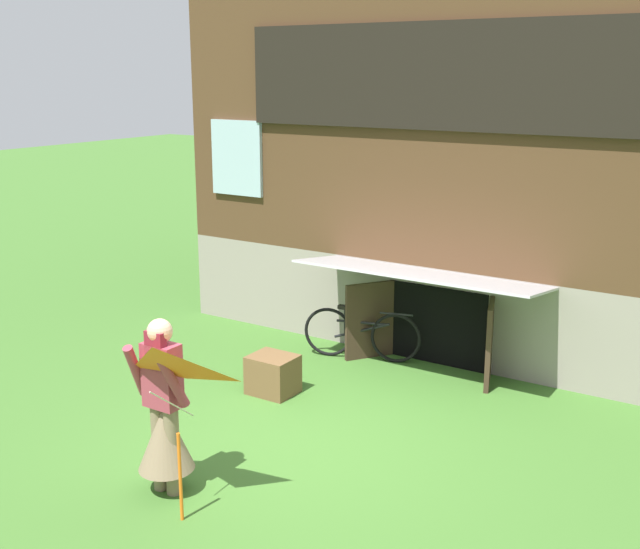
{
  "coord_description": "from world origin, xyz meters",
  "views": [
    {
      "loc": [
        4.33,
        -6.24,
        3.8
      ],
      "look_at": [
        -0.11,
        0.64,
        1.69
      ],
      "focal_mm": 44.56,
      "sensor_mm": 36.0,
      "label": 1
    }
  ],
  "objects_px": {
    "person": "(164,421)",
    "bicycle_black": "(362,334)",
    "kite": "(155,389)",
    "wooden_crate": "(273,374)"
  },
  "relations": [
    {
      "from": "person",
      "to": "bicycle_black",
      "type": "relative_size",
      "value": 1.08
    },
    {
      "from": "kite",
      "to": "wooden_crate",
      "type": "height_order",
      "value": "kite"
    },
    {
      "from": "person",
      "to": "kite",
      "type": "relative_size",
      "value": 1.09
    },
    {
      "from": "wooden_crate",
      "to": "bicycle_black",
      "type": "bearing_deg",
      "value": 78.66
    },
    {
      "from": "bicycle_black",
      "to": "wooden_crate",
      "type": "height_order",
      "value": "bicycle_black"
    },
    {
      "from": "kite",
      "to": "bicycle_black",
      "type": "bearing_deg",
      "value": 98.06
    },
    {
      "from": "bicycle_black",
      "to": "wooden_crate",
      "type": "relative_size",
      "value": 2.87
    },
    {
      "from": "person",
      "to": "bicycle_black",
      "type": "distance_m",
      "value": 4.02
    },
    {
      "from": "kite",
      "to": "wooden_crate",
      "type": "relative_size",
      "value": 2.85
    },
    {
      "from": "kite",
      "to": "bicycle_black",
      "type": "relative_size",
      "value": 0.99
    }
  ]
}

